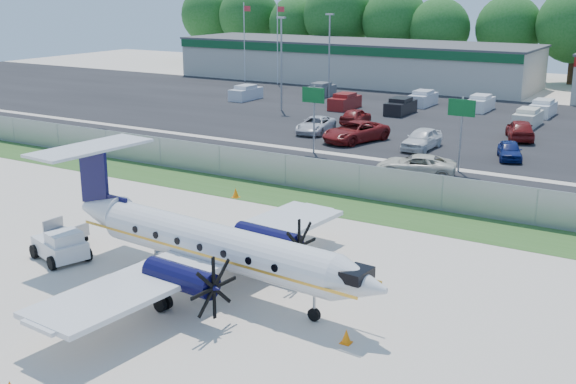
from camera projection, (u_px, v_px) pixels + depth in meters
The scene contains 28 objects.
ground at pixel (215, 278), 30.49m from camera, with size 170.00×170.00×0.00m, color beige.
grass_verge at pixel (343, 206), 40.37m from camera, with size 170.00×4.00×0.02m, color #2D561E.
access_road at pixel (393, 179), 46.14m from camera, with size 170.00×8.00×0.02m, color black.
parking_lot at pixel (487, 126), 63.45m from camera, with size 170.00×32.00×0.02m, color black.
perimeter_fence at pixel (359, 181), 41.75m from camera, with size 120.00×0.06×1.99m.
building_west at pixel (352, 61), 92.74m from camera, with size 46.40×12.40×5.24m.
sign_left at pixel (314, 105), 52.34m from camera, with size 1.80×0.26×5.00m.
sign_mid at pixel (461, 118), 46.89m from camera, with size 1.80×0.26×5.00m.
flagpole_west at pixel (245, 37), 92.08m from camera, with size 1.06×0.12×10.00m.
flagpole_east at pixel (278, 39), 89.60m from camera, with size 1.06×0.12×10.00m.
light_pole_nw at pixel (281, 57), 70.28m from camera, with size 0.90×0.35×9.09m.
light_pole_sw at pixel (329, 50), 78.53m from camera, with size 0.90×0.35×9.09m.
tree_line at pixel (564, 84), 91.47m from camera, with size 112.00×6.00×14.00m, color #185118, non-canonical shape.
aircraft at pixel (210, 243), 28.86m from camera, with size 16.32×16.07×5.03m.
pushback_tug at pixel (61, 246), 32.24m from camera, with size 3.00×2.57×1.43m.
baggage_cart_near at pixel (66, 233), 34.57m from camera, with size 1.99×1.25×1.02m.
baggage_cart_far at pixel (178, 252), 32.22m from camera, with size 1.98×1.44×0.94m.
cone_nose at pixel (346, 337), 24.81m from camera, with size 0.37×0.37×0.52m.
cone_starboard_wing at pixel (236, 193), 41.98m from camera, with size 0.41×0.41×0.59m.
road_car_west at pixel (102, 145), 56.13m from camera, with size 1.56×3.87×1.32m, color black.
road_car_mid at pixel (415, 176), 46.82m from camera, with size 2.36×5.12×1.42m, color beige.
parked_car_a at pixel (316, 133), 60.69m from camera, with size 2.27×4.92×1.37m, color silver.
parked_car_b at pixel (355, 142), 57.20m from camera, with size 2.71×5.89×1.64m, color maroon.
parked_car_c at pixel (421, 149), 54.58m from camera, with size 1.90×4.72×1.61m, color silver.
parked_car_d at pixel (509, 159), 51.39m from camera, with size 1.55×3.84×1.31m, color navy.
parked_car_f at pixel (355, 124), 64.60m from camera, with size 1.70×4.23×1.44m, color maroon.
parked_car_g at pixel (519, 140), 57.97m from camera, with size 1.96×4.88×1.66m, color maroon.
far_parking_rows at pixel (502, 118), 67.57m from camera, with size 56.00×10.00×1.60m, color gray, non-canonical shape.
Camera 1 is at (17.25, -22.68, 11.83)m, focal length 45.00 mm.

